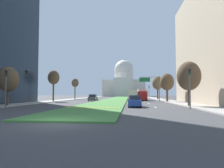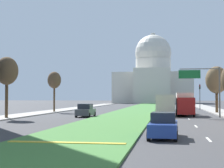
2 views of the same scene
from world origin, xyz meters
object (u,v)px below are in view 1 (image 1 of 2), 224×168
object	(u,v)px
traffic_light_near_left	(12,79)
street_tree_right_mid	(167,82)
street_tree_right_near	(189,76)
sedan_midblock	(93,98)
traffic_light_near_right	(190,82)
city_bus	(132,94)
street_tree_left_far	(75,83)
street_tree_right_far	(158,83)
traffic_light_far_right	(149,90)
overhead_guide_sign	(152,83)
sedan_lead_stopped	(135,101)
street_tree_left_near	(8,79)
street_tree_left_mid	(54,78)
sedan_distant	(143,97)
box_truck_delivery	(142,95)
capitol_building	(124,83)

from	to	relation	value
traffic_light_near_left	street_tree_right_mid	world-z (taller)	street_tree_right_mid
street_tree_right_near	sedan_midblock	bearing A→B (deg)	130.65
traffic_light_near_right	city_bus	distance (m)	32.43
street_tree_left_far	street_tree_right_far	distance (m)	26.72
traffic_light_far_right	street_tree_right_near	xyz separation A→B (m)	(1.08, -48.22, 1.11)
overhead_guide_sign	sedan_lead_stopped	bearing A→B (deg)	-102.02
street_tree_left_near	street_tree_left_mid	xyz separation A→B (m)	(-0.11, 17.52, 1.67)
traffic_light_near_left	sedan_distant	bearing A→B (deg)	61.34
sedan_midblock	city_bus	size ratio (longest dim) A/B	0.38
street_tree_right_far	box_truck_delivery	bearing A→B (deg)	-122.70
sedan_lead_stopped	street_tree_left_mid	bearing A→B (deg)	138.73
street_tree_left_far	city_bus	xyz separation A→B (m)	(18.61, -5.34, -3.62)
sedan_midblock	box_truck_delivery	size ratio (longest dim) A/B	0.65
traffic_light_far_right	street_tree_left_far	bearing A→B (deg)	-149.00
overhead_guide_sign	sedan_lead_stopped	world-z (taller)	overhead_guide_sign
overhead_guide_sign	street_tree_left_far	distance (m)	25.79
traffic_light_near_right	street_tree_left_near	xyz separation A→B (m)	(-25.53, 2.27, 0.73)
sedan_midblock	city_bus	world-z (taller)	city_bus
street_tree_left_mid	street_tree_right_near	bearing A→B (deg)	-30.54
street_tree_right_mid	street_tree_left_far	xyz separation A→B (m)	(-26.35, 16.67, 0.84)
capitol_building	sedan_midblock	world-z (taller)	capitol_building
street_tree_left_far	sedan_midblock	bearing A→B (deg)	-55.15
traffic_light_near_right	sedan_lead_stopped	xyz separation A→B (m)	(-6.73, 3.20, -2.53)
city_bus	street_tree_left_near	bearing A→B (deg)	-122.58
street_tree_right_near	sedan_midblock	distance (m)	28.21
street_tree_right_mid	street_tree_right_far	distance (m)	17.75
overhead_guide_sign	street_tree_right_near	size ratio (longest dim) A/B	0.99
capitol_building	traffic_light_far_right	size ratio (longest dim) A/B	5.89
street_tree_right_mid	sedan_distant	bearing A→B (deg)	106.89
street_tree_right_near	street_tree_left_far	size ratio (longest dim) A/B	0.95
overhead_guide_sign	street_tree_left_near	xyz separation A→B (m)	(-23.80, -24.42, -0.58)
street_tree_right_mid	overhead_guide_sign	bearing A→B (deg)	113.34
street_tree_left_near	street_tree_right_far	bearing A→B (deg)	53.10
sedan_lead_stopped	street_tree_right_near	bearing A→B (deg)	6.08
street_tree_left_mid	street_tree_left_near	bearing A→B (deg)	-89.63
traffic_light_far_right	city_bus	xyz separation A→B (m)	(-6.73, -20.57, -1.54)
traffic_light_near_left	sedan_distant	xyz separation A→B (m)	(19.63, 35.91, -2.95)
city_bus	traffic_light_near_left	bearing A→B (deg)	-117.21
capitol_building	street_tree_left_far	xyz separation A→B (m)	(-13.31, -85.40, -4.86)
traffic_light_far_right	overhead_guide_sign	bearing A→B (deg)	-93.87
capitol_building	street_tree_right_far	bearing A→B (deg)	-80.98
capitol_building	sedan_midblock	bearing A→B (deg)	-93.01
street_tree_right_near	sedan_distant	bearing A→B (deg)	98.45
traffic_light_far_right	traffic_light_near_right	bearing A→B (deg)	-90.00
street_tree_right_near	traffic_light_near_right	bearing A→B (deg)	-104.99
traffic_light_near_right	box_truck_delivery	size ratio (longest dim) A/B	0.81
traffic_light_near_right	box_truck_delivery	world-z (taller)	traffic_light_near_right
street_tree_left_mid	sedan_lead_stopped	xyz separation A→B (m)	(18.91, -16.60, -4.93)
street_tree_left_mid	city_bus	bearing A→B (deg)	32.16
street_tree_left_near	city_bus	bearing A→B (deg)	57.42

